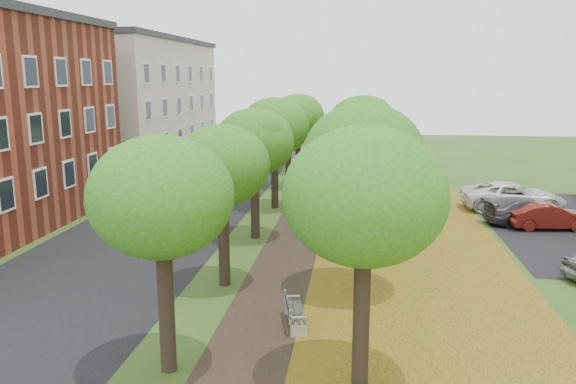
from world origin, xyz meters
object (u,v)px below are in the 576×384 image
(car_red, at_px, (549,216))
(car_white, at_px, (513,196))
(bench, at_px, (294,312))
(car_grey, at_px, (529,212))

(car_red, height_order, car_white, car_white)
(bench, bearing_deg, car_grey, -51.35)
(car_red, bearing_deg, car_grey, 34.84)
(car_red, bearing_deg, car_white, 4.21)
(bench, xyz_separation_m, car_red, (11.05, 12.28, 0.21))
(car_grey, bearing_deg, bench, 130.76)
(car_grey, height_order, car_white, car_white)
(car_grey, distance_m, car_white, 3.13)
(bench, relative_size, car_white, 0.32)
(car_red, distance_m, car_white, 4.00)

